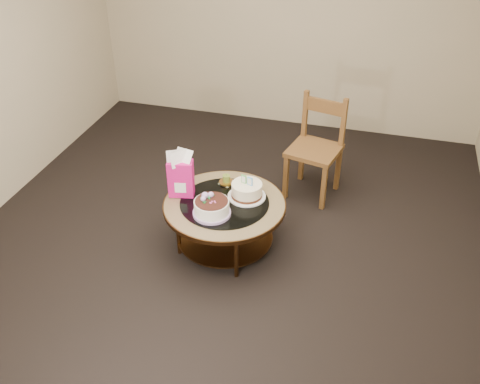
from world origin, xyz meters
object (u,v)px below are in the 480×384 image
(cream_cake, at_px, (247,191))
(dining_chair, at_px, (316,147))
(coffee_table, at_px, (225,210))
(gift_bag, at_px, (181,174))
(decorated_cake, at_px, (212,208))

(cream_cake, distance_m, dining_chair, 1.02)
(coffee_table, relative_size, cream_cake, 3.20)
(cream_cake, bearing_deg, coffee_table, -122.58)
(cream_cake, xyz_separation_m, gift_bag, (-0.54, -0.11, 0.14))
(dining_chair, bearing_deg, cream_cake, -102.31)
(cream_cake, bearing_deg, dining_chair, 82.96)
(coffee_table, xyz_separation_m, gift_bag, (-0.38, 0.02, 0.29))
(gift_bag, bearing_deg, coffee_table, -14.49)
(decorated_cake, distance_m, gift_bag, 0.41)
(coffee_table, relative_size, decorated_cake, 3.33)
(coffee_table, height_order, decorated_cake, decorated_cake)
(coffee_table, xyz_separation_m, dining_chair, (0.59, 1.05, 0.12))
(decorated_cake, xyz_separation_m, dining_chair, (0.64, 1.23, -0.02))
(decorated_cake, bearing_deg, cream_cake, 56.23)
(decorated_cake, relative_size, gift_bag, 0.74)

